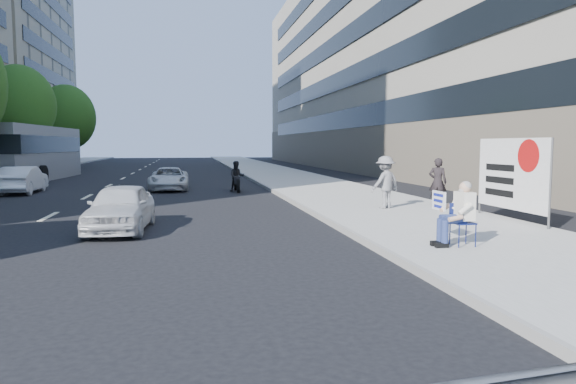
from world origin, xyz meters
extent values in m
plane|color=black|center=(0.00, 0.00, 0.00)|extent=(160.00, 160.00, 0.00)
cube|color=gray|center=(4.00, 20.00, 0.07)|extent=(5.00, 120.00, 0.15)
cube|color=gray|center=(17.00, 32.00, 10.00)|extent=(14.00, 70.00, 20.00)
cylinder|color=#382616|center=(-13.70, 30.00, 1.49)|extent=(0.30, 0.30, 2.97)
ellipsoid|color=#1C4E14|center=(-13.70, 30.00, 4.89)|extent=(4.80, 4.80, 5.52)
cylinder|color=#382616|center=(-13.70, 44.00, 1.31)|extent=(0.30, 0.30, 2.62)
ellipsoid|color=#1C4E14|center=(-13.70, 44.00, 4.79)|extent=(5.40, 5.40, 6.21)
cylinder|color=navy|center=(2.91, 0.61, 0.38)|extent=(0.02, 0.02, 0.45)
cylinder|color=navy|center=(3.27, 0.61, 0.38)|extent=(0.02, 0.02, 0.45)
cylinder|color=navy|center=(2.91, 0.97, 0.38)|extent=(0.02, 0.02, 0.45)
cylinder|color=navy|center=(3.27, 0.97, 0.38)|extent=(0.02, 0.02, 0.45)
cube|color=navy|center=(3.09, 0.79, 0.61)|extent=(0.40, 0.40, 0.03)
cube|color=navy|center=(3.09, 0.98, 0.80)|extent=(0.40, 0.02, 0.40)
cylinder|color=navy|center=(2.87, 0.69, 0.70)|extent=(0.44, 0.17, 0.17)
cylinder|color=navy|center=(2.65, 0.69, 0.47)|extent=(0.14, 0.14, 0.46)
cube|color=black|center=(2.59, 0.69, 0.20)|extent=(0.26, 0.11, 0.10)
cylinder|color=navy|center=(2.87, 0.89, 0.70)|extent=(0.44, 0.17, 0.17)
cylinder|color=navy|center=(2.65, 0.89, 0.47)|extent=(0.14, 0.14, 0.46)
cube|color=black|center=(2.59, 0.89, 0.20)|extent=(0.26, 0.11, 0.10)
cube|color=silver|center=(3.11, 0.79, 0.96)|extent=(0.26, 0.42, 0.56)
sphere|color=tan|center=(3.11, 0.79, 1.33)|extent=(0.23, 0.23, 0.23)
ellipsoid|color=gray|center=(3.13, 0.79, 1.36)|extent=(0.22, 0.24, 0.19)
ellipsoid|color=gray|center=(3.03, 0.79, 1.26)|extent=(0.10, 0.14, 0.13)
cylinder|color=silver|center=(2.99, 0.55, 0.93)|extent=(0.30, 0.10, 0.25)
cylinder|color=tan|center=(2.79, 0.55, 0.75)|extent=(0.29, 0.09, 0.14)
cylinder|color=silver|center=(3.04, 1.05, 0.98)|extent=(0.26, 0.20, 0.32)
cylinder|color=tan|center=(2.91, 1.19, 0.88)|extent=(0.30, 0.21, 0.18)
cube|color=white|center=(2.84, 1.34, 1.01)|extent=(0.03, 0.55, 0.40)
imported|color=slate|center=(3.86, 6.89, 0.99)|extent=(1.23, 0.98, 1.67)
imported|color=black|center=(5.80, 7.14, 0.95)|extent=(0.70, 0.65, 1.60)
cylinder|color=#4C4C4C|center=(6.20, 2.27, 1.25)|extent=(0.06, 0.06, 2.20)
cylinder|color=#4C4C4C|center=(6.20, 5.27, 1.25)|extent=(0.06, 0.06, 2.20)
cube|color=silver|center=(6.18, 3.77, 1.40)|extent=(0.04, 3.00, 1.90)
cylinder|color=#A50C0C|center=(6.16, 3.07, 1.90)|extent=(0.01, 0.84, 0.84)
cube|color=black|center=(6.16, 4.27, 1.55)|extent=(0.01, 1.30, 0.18)
cube|color=black|center=(6.16, 4.27, 1.20)|extent=(0.01, 1.30, 0.18)
cube|color=black|center=(6.16, 4.27, 0.85)|extent=(0.01, 1.30, 0.18)
imported|color=silver|center=(-4.01, 4.93, 0.60)|extent=(1.64, 3.59, 1.20)
imported|color=silver|center=(-9.64, 16.28, 0.61)|extent=(1.34, 3.71, 1.22)
imported|color=silver|center=(-3.24, 16.76, 0.54)|extent=(1.82, 3.92, 1.09)
cylinder|color=black|center=(-0.11, 14.65, 0.32)|extent=(0.15, 0.64, 0.64)
cylinder|color=black|center=(-0.11, 16.05, 0.32)|extent=(0.15, 0.64, 0.64)
cube|color=black|center=(-0.11, 15.35, 0.55)|extent=(0.30, 1.21, 0.35)
imported|color=black|center=(-0.11, 15.25, 0.71)|extent=(0.71, 0.57, 1.42)
cube|color=slate|center=(-11.76, 25.55, 1.65)|extent=(3.29, 12.14, 3.30)
cube|color=black|center=(-13.03, 25.55, 2.20)|extent=(0.83, 11.48, 1.00)
cube|color=black|center=(-10.49, 25.55, 2.20)|extent=(0.83, 11.48, 1.00)
cylinder|color=black|center=(-10.51, 21.05, 0.50)|extent=(0.32, 1.01, 1.00)
cylinder|color=black|center=(-10.51, 23.05, 0.50)|extent=(0.32, 1.01, 1.00)
cylinder|color=black|center=(-13.01, 29.05, 0.50)|extent=(0.32, 1.01, 1.00)
cylinder|color=black|center=(-10.51, 29.05, 0.50)|extent=(0.32, 1.01, 1.00)
cylinder|color=black|center=(-13.01, 30.55, 0.50)|extent=(0.32, 1.01, 1.00)
cylinder|color=black|center=(-10.51, 30.55, 0.50)|extent=(0.32, 1.01, 1.00)
camera|label=1|loc=(-2.29, -8.54, 2.18)|focal=32.00mm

